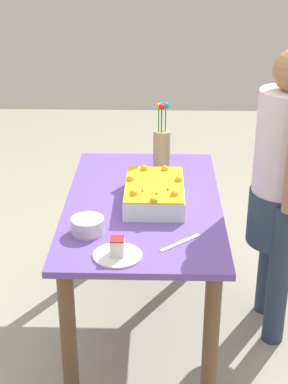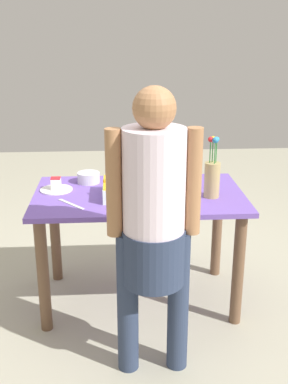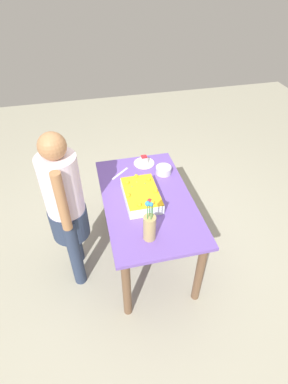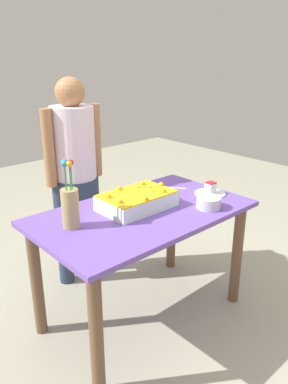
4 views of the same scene
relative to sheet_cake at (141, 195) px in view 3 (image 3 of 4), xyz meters
name	(u,v)px [view 3 (image 3 of 4)]	position (x,y,z in m)	size (l,w,h in m)	color
ground_plane	(147,253)	(0.00, -0.05, -0.80)	(8.00, 8.00, 0.00)	#A9A68F
dining_table	(147,210)	(0.00, -0.05, -0.19)	(1.30, 0.76, 0.75)	#6E4FB0
sheet_cake	(141,195)	(0.00, 0.00, 0.00)	(0.44, 0.29, 0.12)	white
serving_plate_with_slice	(144,162)	(0.52, -0.15, -0.03)	(0.20, 0.20, 0.08)	white
cake_knife	(120,174)	(0.40, 0.12, -0.05)	(0.23, 0.02, 0.00)	silver
flower_vase	(150,226)	(-0.44, 0.04, 0.08)	(0.09, 0.09, 0.38)	tan
fruit_bowl	(164,170)	(0.32, -0.29, -0.02)	(0.15, 0.15, 0.07)	silver
person_standing	(65,204)	(-0.04, 0.63, 0.06)	(0.45, 0.31, 1.49)	#2A3650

